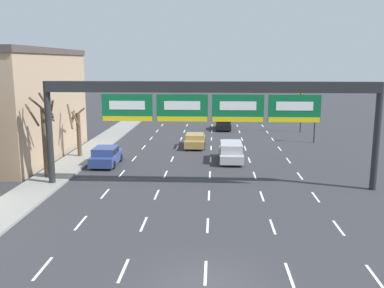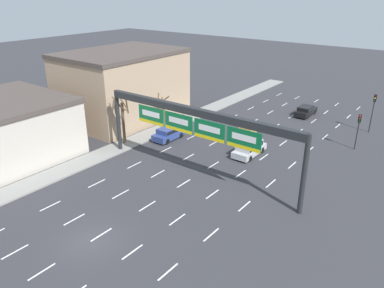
% 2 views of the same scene
% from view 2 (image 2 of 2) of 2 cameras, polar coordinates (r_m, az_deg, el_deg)
% --- Properties ---
extents(ground_plane, '(220.00, 220.00, 0.00)m').
position_cam_2_polar(ground_plane, '(29.31, -15.16, -14.12)').
color(ground_plane, '#333338').
extents(sidewalk_left, '(2.80, 110.00, 0.15)m').
position_cam_2_polar(sidewalk_left, '(37.75, -26.00, -6.74)').
color(sidewalk_left, gray).
rests_on(sidewalk_left, ground_plane).
extents(lane_dashes, '(13.32, 67.00, 0.01)m').
position_cam_2_polar(lane_dashes, '(37.47, 1.12, -4.56)').
color(lane_dashes, white).
rests_on(lane_dashes, ground_plane).
extents(sign_gantry, '(21.83, 0.70, 7.00)m').
position_cam_2_polar(sign_gantry, '(34.64, 0.52, 3.64)').
color(sign_gantry, '#232628').
rests_on(sign_gantry, ground_plane).
extents(building_far, '(11.62, 16.01, 9.36)m').
position_cam_2_polar(building_far, '(53.17, -10.51, 8.79)').
color(building_far, tan).
rests_on(building_far, ground_plane).
extents(suv_silver, '(1.95, 4.65, 1.59)m').
position_cam_2_polar(suv_silver, '(41.67, 8.73, -0.55)').
color(suv_silver, '#B7B7BC').
rests_on(suv_silver, ground_plane).
extents(car_blue, '(1.93, 4.23, 1.51)m').
position_cam_2_polar(car_blue, '(45.56, -3.66, 1.63)').
color(car_blue, navy).
rests_on(car_blue, ground_plane).
extents(car_gold, '(1.89, 4.40, 1.34)m').
position_cam_2_polar(car_gold, '(47.98, 8.69, 2.42)').
color(car_gold, '#A88947').
rests_on(car_gold, ground_plane).
extents(car_black, '(1.86, 4.53, 1.42)m').
position_cam_2_polar(car_black, '(56.65, 16.93, 4.91)').
color(car_black, black).
rests_on(car_black, ground_plane).
extents(traffic_light_near_gantry, '(0.30, 0.35, 4.17)m').
position_cam_2_polar(traffic_light_near_gantry, '(45.90, 24.06, 2.71)').
color(traffic_light_near_gantry, black).
rests_on(traffic_light_near_gantry, ground_plane).
extents(traffic_light_mid_block, '(0.30, 0.35, 4.98)m').
position_cam_2_polar(traffic_light_mid_block, '(52.13, 25.95, 5.26)').
color(traffic_light_mid_block, black).
rests_on(traffic_light_mid_block, ground_plane).
extents(tree_bare_closest, '(2.24, 2.11, 6.05)m').
position_cam_2_polar(tree_bare_closest, '(44.09, -10.51, 3.93)').
color(tree_bare_closest, brown).
rests_on(tree_bare_closest, sidewalk_left).
extents(tree_bare_second, '(1.47, 1.86, 4.51)m').
position_cam_2_polar(tree_bare_second, '(48.81, -4.47, 5.12)').
color(tree_bare_second, brown).
rests_on(tree_bare_second, sidewalk_left).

